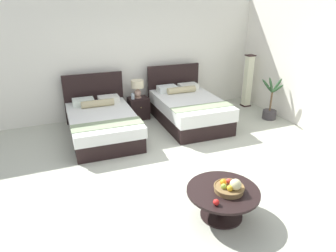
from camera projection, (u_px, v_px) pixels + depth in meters
name	position (u px, v px, depth m)	size (l,w,h in m)	color
ground_plane	(179.00, 165.00, 5.50)	(10.30, 9.50, 0.02)	#B6B9A6
wall_back	(130.00, 57.00, 7.46)	(10.30, 0.12, 2.81)	white
wall_side_right	(318.00, 66.00, 6.47)	(0.12, 5.10, 2.81)	white
bed_near_window	(102.00, 123.00, 6.51)	(1.40, 2.12, 1.15)	black
bed_near_corner	(188.00, 109.00, 7.19)	(1.40, 2.10, 1.19)	black
nightstand	(139.00, 108.00, 7.48)	(0.47, 0.41, 0.52)	black
table_lamp	(137.00, 86.00, 7.29)	(0.30, 0.30, 0.43)	tan
vase	(133.00, 96.00, 7.27)	(0.08, 0.08, 0.14)	silver
coffee_table	(223.00, 197.00, 4.10)	(0.96, 0.96, 0.41)	black
fruit_bowl	(230.00, 187.00, 4.00)	(0.40, 0.40, 0.21)	olive
loose_apple	(216.00, 202.00, 3.75)	(0.08, 0.08, 0.08)	red
floor_lamp_corner	(248.00, 81.00, 8.18)	(0.21, 0.21, 1.37)	black
potted_palm	(270.00, 108.00, 7.45)	(0.52, 0.50, 1.00)	#3E393C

